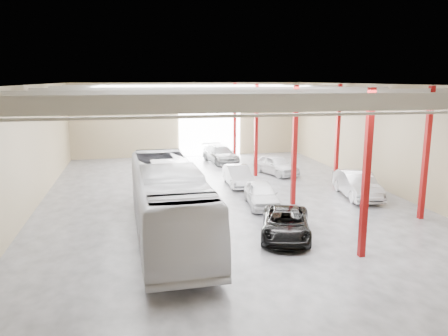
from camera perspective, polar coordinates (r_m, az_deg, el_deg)
name	(u,v)px	position (r m, az deg, el deg)	size (l,w,h in m)	color
depot_shell	(224,118)	(26.84, 0.00, 6.53)	(22.12, 32.12, 7.06)	#3F3E43
coach_bus	(168,201)	(20.57, -7.30, -4.27)	(2.93, 12.50, 3.48)	silver
black_sedan	(286,224)	(20.83, 8.07, -7.20)	(2.20, 4.77, 1.33)	black
car_row_a	(262,194)	(25.65, 4.93, -3.42)	(1.69, 4.19, 1.43)	silver
car_row_b	(238,176)	(30.49, 1.84, -1.01)	(1.48, 4.24, 1.40)	#B8B8BD
car_row_c	(220,154)	(39.00, -0.48, 1.83)	(2.09, 5.15, 1.49)	gray
car_right_near	(357,184)	(28.65, 17.00, -2.07)	(1.75, 5.01, 1.65)	#B1B0B5
car_right_far	(276,165)	(34.35, 6.76, 0.43)	(1.77, 4.41, 1.50)	silver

